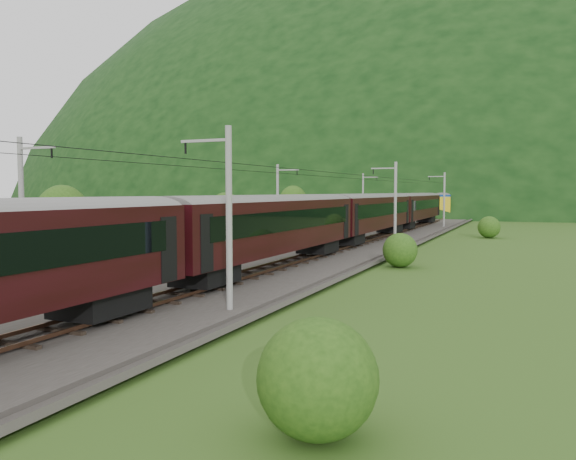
% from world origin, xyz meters
% --- Properties ---
extents(ground, '(600.00, 600.00, 0.00)m').
position_xyz_m(ground, '(0.00, 0.00, 0.00)').
color(ground, '#36561B').
rests_on(ground, ground).
extents(railbed, '(14.00, 220.00, 0.30)m').
position_xyz_m(railbed, '(0.00, 10.00, 0.15)').
color(railbed, '#38332D').
rests_on(railbed, ground).
extents(track_left, '(2.40, 220.00, 0.27)m').
position_xyz_m(track_left, '(-2.40, 10.00, 0.37)').
color(track_left, brown).
rests_on(track_left, railbed).
extents(track_right, '(2.40, 220.00, 0.27)m').
position_xyz_m(track_right, '(2.40, 10.00, 0.37)').
color(track_right, brown).
rests_on(track_right, railbed).
extents(catenary_left, '(2.54, 192.28, 8.00)m').
position_xyz_m(catenary_left, '(-6.12, 32.00, 4.50)').
color(catenary_left, gray).
rests_on(catenary_left, railbed).
extents(catenary_right, '(2.54, 192.28, 8.00)m').
position_xyz_m(catenary_right, '(6.12, 32.00, 4.50)').
color(catenary_right, gray).
rests_on(catenary_right, railbed).
extents(overhead_wires, '(4.83, 198.00, 0.03)m').
position_xyz_m(overhead_wires, '(0.00, 10.00, 7.10)').
color(overhead_wires, black).
rests_on(overhead_wires, ground).
extents(mountain_main, '(504.00, 360.00, 244.00)m').
position_xyz_m(mountain_main, '(0.00, 260.00, 0.00)').
color(mountain_main, black).
rests_on(mountain_main, ground).
extents(mountain_ridge, '(336.00, 280.00, 132.00)m').
position_xyz_m(mountain_ridge, '(-120.00, 300.00, 0.00)').
color(mountain_ridge, black).
rests_on(mountain_ridge, ground).
extents(train, '(3.29, 156.39, 5.73)m').
position_xyz_m(train, '(2.40, 24.80, 3.84)').
color(train, black).
rests_on(train, ground).
extents(hazard_post_near, '(0.18, 0.18, 1.69)m').
position_xyz_m(hazard_post_near, '(-0.53, 53.61, 1.14)').
color(hazard_post_near, red).
rests_on(hazard_post_near, railbed).
extents(hazard_post_far, '(0.14, 0.14, 1.36)m').
position_xyz_m(hazard_post_far, '(0.63, 56.06, 0.98)').
color(hazard_post_far, red).
rests_on(hazard_post_far, railbed).
extents(signal, '(0.21, 0.21, 1.87)m').
position_xyz_m(signal, '(-4.76, 25.31, 1.40)').
color(signal, black).
rests_on(signal, railbed).
extents(vegetation_left, '(11.88, 145.69, 6.68)m').
position_xyz_m(vegetation_left, '(-13.09, 21.25, 2.52)').
color(vegetation_left, '#234913').
rests_on(vegetation_left, ground).
extents(vegetation_right, '(7.07, 88.88, 2.44)m').
position_xyz_m(vegetation_right, '(12.64, 9.95, 1.13)').
color(vegetation_right, '#234913').
rests_on(vegetation_right, ground).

